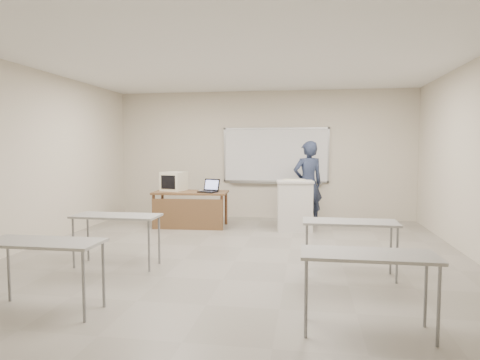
% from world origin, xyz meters
% --- Properties ---
extents(floor, '(7.00, 8.00, 0.01)m').
position_xyz_m(floor, '(0.00, 0.00, -0.01)').
color(floor, gray).
rests_on(floor, ground).
extents(whiteboard, '(2.48, 0.10, 1.31)m').
position_xyz_m(whiteboard, '(0.30, 3.97, 1.48)').
color(whiteboard, white).
rests_on(whiteboard, floor).
extents(student_desks, '(4.40, 2.20, 0.73)m').
position_xyz_m(student_desks, '(-0.00, -1.35, 0.67)').
color(student_desks, gray).
rests_on(student_desks, floor).
extents(instructor_desk, '(1.54, 0.77, 0.75)m').
position_xyz_m(instructor_desk, '(-1.39, 2.49, 0.56)').
color(instructor_desk, brown).
rests_on(instructor_desk, floor).
extents(podium, '(0.72, 0.53, 1.01)m').
position_xyz_m(podium, '(0.80, 2.51, 0.51)').
color(podium, beige).
rests_on(podium, floor).
extents(crt_monitor, '(0.44, 0.49, 0.42)m').
position_xyz_m(crt_monitor, '(-1.79, 2.73, 0.95)').
color(crt_monitor, beige).
rests_on(crt_monitor, instructor_desk).
extents(laptop, '(0.36, 0.34, 0.27)m').
position_xyz_m(laptop, '(-0.99, 2.52, 0.81)').
color(laptop, black).
rests_on(laptop, instructor_desk).
extents(mouse, '(0.10, 0.07, 0.04)m').
position_xyz_m(mouse, '(-1.19, 2.65, 0.77)').
color(mouse, '#95979B').
rests_on(mouse, instructor_desk).
extents(keyboard, '(0.47, 0.24, 0.02)m').
position_xyz_m(keyboard, '(0.79, 2.59, 1.02)').
color(keyboard, beige).
rests_on(keyboard, podium).
extents(presenter, '(0.78, 0.66, 1.82)m').
position_xyz_m(presenter, '(1.06, 3.13, 0.91)').
color(presenter, black).
rests_on(presenter, floor).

